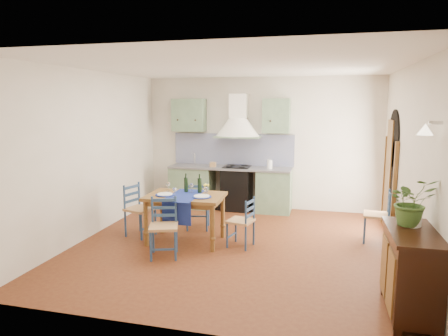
{
  "coord_description": "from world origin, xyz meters",
  "views": [
    {
      "loc": [
        1.32,
        -5.97,
        2.24
      ],
      "look_at": [
        -0.26,
        0.3,
        1.2
      ],
      "focal_mm": 32.0,
      "sensor_mm": 36.0,
      "label": 1
    }
  ],
  "objects_px": {
    "dining_table": "(185,200)",
    "sideboard": "(410,270)",
    "potted_plant": "(411,202)",
    "chair_near": "(164,227)"
  },
  "relations": [
    {
      "from": "dining_table",
      "to": "sideboard",
      "type": "distance_m",
      "value": 3.48
    },
    {
      "from": "sideboard",
      "to": "dining_table",
      "type": "bearing_deg",
      "value": 152.63
    },
    {
      "from": "chair_near",
      "to": "sideboard",
      "type": "bearing_deg",
      "value": -16.24
    },
    {
      "from": "potted_plant",
      "to": "dining_table",
      "type": "bearing_deg",
      "value": 155.78
    },
    {
      "from": "chair_near",
      "to": "dining_table",
      "type": "bearing_deg",
      "value": 81.22
    },
    {
      "from": "dining_table",
      "to": "sideboard",
      "type": "height_order",
      "value": "dining_table"
    },
    {
      "from": "dining_table",
      "to": "chair_near",
      "type": "distance_m",
      "value": 0.72
    },
    {
      "from": "chair_near",
      "to": "potted_plant",
      "type": "height_order",
      "value": "potted_plant"
    },
    {
      "from": "sideboard",
      "to": "potted_plant",
      "type": "distance_m",
      "value": 0.72
    },
    {
      "from": "potted_plant",
      "to": "sideboard",
      "type": "bearing_deg",
      "value": -90.04
    }
  ]
}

